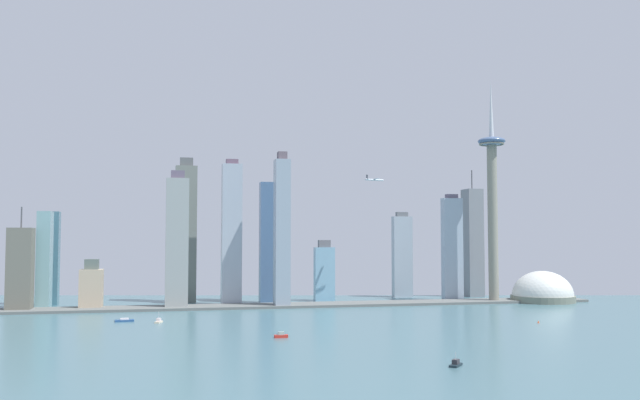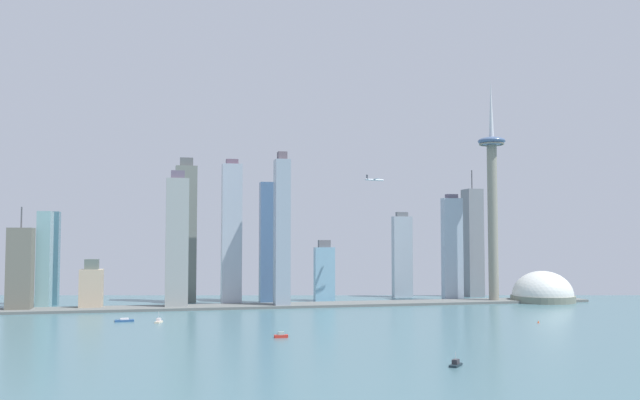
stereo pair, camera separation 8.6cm
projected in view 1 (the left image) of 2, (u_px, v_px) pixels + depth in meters
waterfront_pier at (298, 305)px, 827.39m from camera, size 758.39×51.51×2.98m
observation_tower at (492, 190)px, 891.28m from camera, size 35.46×35.46×290.87m
stadium_dome at (543, 296)px, 887.26m from camera, size 81.31×81.31×63.34m
skyscraper_0 at (232, 233)px, 850.13m from camera, size 24.40×18.98×180.48m
skyscraper_1 at (229, 272)px, 913.82m from camera, size 19.21×23.12×80.00m
skyscraper_2 at (91, 287)px, 791.46m from camera, size 25.31×27.38×57.74m
skyscraper_3 at (282, 232)px, 820.00m from camera, size 17.84×20.59×185.80m
skyscraper_4 at (270, 242)px, 876.91m from camera, size 26.72×15.34×154.05m
skyscraper_5 at (324, 273)px, 905.81m from camera, size 26.47×12.31×80.10m
skyscraper_6 at (20, 270)px, 766.86m from camera, size 26.27×25.31×116.92m
skyscraper_7 at (186, 232)px, 887.24m from camera, size 27.43×20.79×186.77m
skyscraper_8 at (177, 242)px, 799.70m from camera, size 26.13×14.73×161.10m
skyscraper_9 at (402, 256)px, 967.74m from camera, size 27.28×12.37×119.83m
skyscraper_10 at (473, 243)px, 983.09m from camera, size 22.78×27.39×181.15m
skyscraper_11 at (44, 260)px, 802.41m from camera, size 15.19×27.14×113.31m
skyscraper_12 at (452, 248)px, 915.86m from camera, size 26.30×13.28×141.55m
skyscraper_13 at (48, 258)px, 846.35m from camera, size 25.13×18.96×115.11m
boat_0 at (281, 336)px, 555.33m from camera, size 11.09×4.48×4.85m
boat_1 at (124, 320)px, 668.17m from camera, size 18.65×8.87×3.32m
boat_2 at (159, 321)px, 657.68m from camera, size 8.15×12.64×10.98m
boat_3 at (456, 364)px, 427.50m from camera, size 12.35×13.20×9.00m
channel_buoy_0 at (538, 322)px, 656.86m from camera, size 1.87×1.87×2.32m
airplane at (374, 180)px, 871.03m from camera, size 25.86×23.32×7.26m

